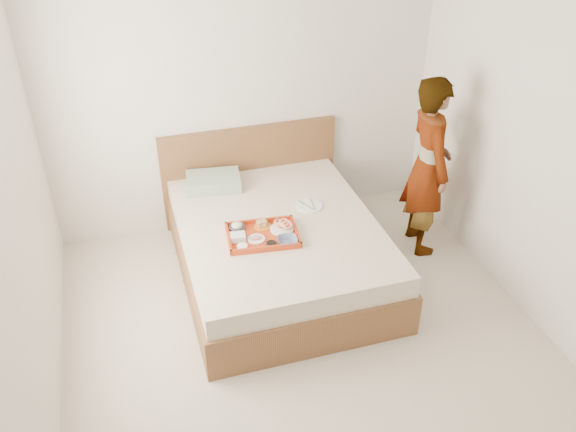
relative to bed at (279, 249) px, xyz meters
The scene contains 18 objects.
ground 1.03m from the bed, 91.21° to the right, with size 3.50×4.00×0.01m, color beige.
wall_back 1.44m from the bed, 91.21° to the left, with size 3.50×0.01×2.60m, color silver.
wall_left 2.28m from the bed, 150.55° to the right, with size 0.01×4.00×2.60m, color silver.
wall_right 2.25m from the bed, 30.05° to the right, with size 0.01×4.00×2.60m, color silver.
bed is the anchor object (origin of this frame).
headboard 0.99m from the bed, 90.00° to the left, with size 1.65×0.06×0.95m, color brown.
pillow 0.88m from the bed, 118.47° to the left, with size 0.47×0.32×0.11m, color #9AAF96.
tray 0.37m from the bed, 137.59° to the right, with size 0.55×0.40×0.05m, color #BA3C14.
prawn_plate 0.31m from the bed, 92.57° to the right, with size 0.19×0.19×0.01m, color white.
navy_bowl_big 0.43m from the bed, 92.82° to the right, with size 0.16×0.16×0.04m, color navy.
sauce_dish 0.45m from the bed, 115.31° to the right, with size 0.08×0.08×0.03m, color black.
meat_plate 0.42m from the bed, 140.35° to the right, with size 0.14×0.14×0.01m, color white.
bread_plate 0.32m from the bed, 164.95° to the right, with size 0.13×0.13×0.01m, color orange.
salad_bowl 0.46m from the bed, behind, with size 0.12×0.12×0.04m, color navy.
plastic_tub 0.50m from the bed, 157.36° to the right, with size 0.11×0.09×0.05m, color silver.
cheese_round 0.54m from the bed, 142.81° to the right, with size 0.08×0.08×0.03m, color white.
dinner_plate 0.45m from the bed, 28.02° to the left, with size 0.23×0.23×0.01m, color white.
person 1.45m from the bed, ahead, with size 0.58×0.38×1.59m, color beige.
Camera 1 is at (-1.08, -2.88, 3.21)m, focal length 37.36 mm.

